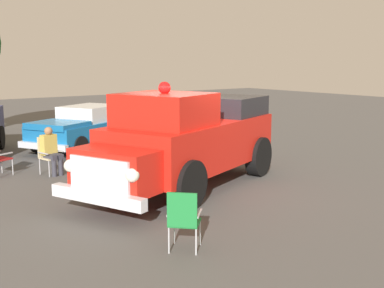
# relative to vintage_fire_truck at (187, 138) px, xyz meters

# --- Properties ---
(ground_plane) EXTENTS (60.00, 60.00, 0.00)m
(ground_plane) POSITION_rel_vintage_fire_truck_xyz_m (0.01, -0.26, -1.20)
(ground_plane) COLOR #514F4C
(vintage_fire_truck) EXTENTS (6.33, 4.23, 2.59)m
(vintage_fire_truck) POSITION_rel_vintage_fire_truck_xyz_m (0.00, 0.00, 0.00)
(vintage_fire_truck) COLOR black
(vintage_fire_truck) RESTS_ON ground
(classic_hot_rod) EXTENTS (4.72, 3.67, 1.46)m
(classic_hot_rod) POSITION_rel_vintage_fire_truck_xyz_m (0.28, 6.41, -0.45)
(classic_hot_rod) COLOR black
(classic_hot_rod) RESTS_ON ground
(lawn_chair_near_truck) EXTENTS (0.60, 0.59, 1.02)m
(lawn_chair_near_truck) POSITION_rel_vintage_fire_truck_xyz_m (-2.20, 3.34, -0.61)
(lawn_chair_near_truck) COLOR #B7BABF
(lawn_chair_near_truck) RESTS_ON ground
(lawn_chair_spare) EXTENTS (0.69, 0.69, 1.02)m
(lawn_chair_spare) POSITION_rel_vintage_fire_truck_xyz_m (-2.49, -3.32, -0.61)
(lawn_chair_spare) COLOR #B7BABF
(lawn_chair_spare) RESTS_ON ground
(spectator_seated) EXTENTS (0.48, 0.60, 1.29)m
(spectator_seated) POSITION_rel_vintage_fire_truck_xyz_m (-2.17, 3.21, -0.50)
(spectator_seated) COLOR #383842
(spectator_seated) RESTS_ON ground
(spectator_standing) EXTENTS (0.39, 0.63, 1.68)m
(spectator_standing) POSITION_rel_vintage_fire_truck_xyz_m (1.76, 5.13, -0.23)
(spectator_standing) COLOR #2D334C
(spectator_standing) RESTS_ON ground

